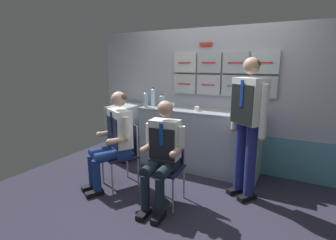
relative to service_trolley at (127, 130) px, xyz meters
name	(u,v)px	position (x,y,z in m)	size (l,w,h in m)	color
ground	(174,204)	(1.43, -0.97, -0.51)	(4.80, 4.80, 0.04)	#2A2838
galley_bulkhead	(215,99)	(1.44, 0.40, 0.58)	(4.20, 0.14, 2.15)	#B4B4C1
galley_counter	(198,140)	(1.28, 0.12, -0.03)	(1.87, 0.53, 0.93)	#A1ACB6
service_trolley	(127,130)	(0.00, 0.00, 0.00)	(0.40, 0.65, 0.92)	black
folding_chair_left	(126,148)	(0.63, -0.83, 0.02)	(0.54, 0.54, 0.83)	#A8AAAF
crew_member_left	(114,136)	(0.55, -0.97, 0.21)	(0.60, 0.70, 1.27)	black
folding_chair_right	(168,159)	(1.31, -0.92, 0.02)	(0.44, 0.44, 0.83)	#A8AAAF
crew_member_right	(162,151)	(1.32, -1.08, 0.17)	(0.48, 0.61, 1.22)	black
crew_member_standing	(248,117)	(2.10, -0.42, 0.51)	(0.45, 0.40, 1.69)	black
water_bottle_tall	(153,97)	(0.47, 0.13, 0.59)	(0.07, 0.07, 0.31)	silver
water_bottle_clear	(162,101)	(0.72, -0.01, 0.55)	(0.08, 0.08, 0.23)	#ADDBDF
sparkling_bottle_green	(256,106)	(2.11, 0.09, 0.57)	(0.07, 0.07, 0.28)	silver
water_bottle_short	(146,100)	(0.45, -0.06, 0.56)	(0.06, 0.06, 0.26)	silver
paper_cup_tan	(250,113)	(2.05, 0.00, 0.48)	(0.06, 0.06, 0.08)	white
coffee_cup_spare	(197,109)	(1.29, 0.03, 0.48)	(0.07, 0.07, 0.07)	white
coffee_cup_white	(173,104)	(0.81, 0.19, 0.48)	(0.06, 0.06, 0.07)	white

